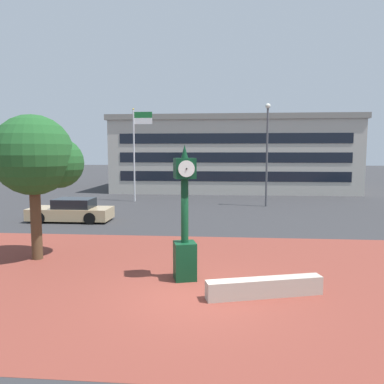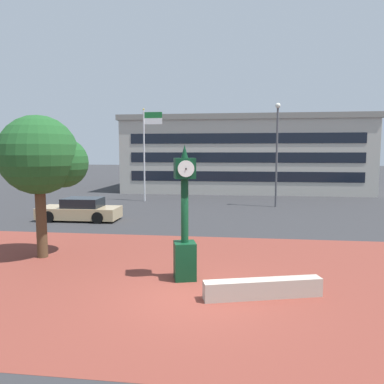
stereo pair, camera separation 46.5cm
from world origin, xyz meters
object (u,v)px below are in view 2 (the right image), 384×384
plaza_tree (44,157)px  street_lamp_post (277,145)px  car_street_mid (80,210)px  civic_building (243,154)px  street_clock (185,227)px  flagpole_primary (146,147)px

plaza_tree → street_lamp_post: (9.59, 14.01, 0.70)m
plaza_tree → street_lamp_post: 16.99m
car_street_mid → civic_building: (9.32, 21.34, 3.06)m
car_street_mid → civic_building: 23.49m
street_clock → car_street_mid: (-7.31, 9.10, -1.05)m
plaza_tree → car_street_mid: (-1.91, 7.27, -3.10)m
street_clock → street_lamp_post: street_lamp_post is taller
flagpole_primary → civic_building: civic_building is taller
street_clock → civic_building: 30.57m
plaza_tree → car_street_mid: plaza_tree is taller
flagpole_primary → street_lamp_post: size_ratio=1.00×
plaza_tree → street_lamp_post: street_lamp_post is taller
plaza_tree → car_street_mid: 8.13m
plaza_tree → street_lamp_post: size_ratio=0.72×
car_street_mid → civic_building: bearing=-24.2°
street_clock → civic_building: civic_building is taller
civic_building → street_lamp_post: 14.77m
car_street_mid → street_clock: bearing=-141.8°
street_clock → flagpole_primary: bearing=92.0°
street_clock → flagpole_primary: size_ratio=0.57×
street_clock → flagpole_primary: flagpole_primary is taller
car_street_mid → flagpole_primary: (1.71, 8.64, 3.70)m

